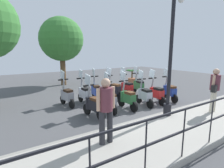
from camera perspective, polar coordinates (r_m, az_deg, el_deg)
The scene contains 20 objects.
ground_plane at distance 8.10m, azimuth 3.76°, elevation -6.13°, with size 28.00×28.00×0.00m, color #4C4C4F.
promenade_walkway at distance 6.02m, azimuth 22.49°, elevation -12.30°, with size 2.20×20.00×0.15m.
fence_railing at distance 5.28m, azimuth 32.55°, elevation -7.04°, with size 0.04×16.03×1.07m.
lamp_post_near at distance 6.10m, azimuth 18.51°, elevation 7.56°, with size 0.26×0.90×4.32m.
pedestrian_with_bag at distance 7.22m, azimuth 30.50°, elevation -0.88°, with size 0.39×0.64×1.59m.
pedestrian_distant at distance 4.11m, azimuth -2.02°, elevation -7.21°, with size 0.32×0.49×1.59m.
tree_distant at distance 12.65m, azimuth -16.17°, elevation 13.80°, with size 2.96×2.96×4.62m.
potted_palm at distance 12.47m, azimuth 6.52°, elevation 1.87°, with size 1.06×0.66×1.05m.
scooter_near_0 at distance 8.72m, azimuth 18.19°, elevation -2.16°, with size 1.21×0.51×1.54m.
scooter_near_1 at distance 8.09m, azimuth 14.22°, elevation -2.93°, with size 1.23×0.44×1.54m.
scooter_near_2 at distance 7.68m, azimuth 10.56°, elevation -3.50°, with size 1.23×0.45×1.54m.
scooter_near_3 at distance 7.13m, azimuth 5.09°, elevation -4.47°, with size 1.23×0.44×1.54m.
scooter_near_4 at distance 6.81m, azimuth -0.81°, elevation -5.14°, with size 1.23×0.45×1.54m.
scooter_near_5 at distance 6.26m, azimuth -6.04°, elevation -6.65°, with size 1.23×0.47×1.54m.
scooter_far_0 at distance 9.69m, azimuth 8.60°, elevation -0.49°, with size 1.23×0.47×1.54m.
scooter_far_1 at distance 9.06m, azimuth 4.79°, elevation -1.18°, with size 1.23×0.44×1.54m.
scooter_far_2 at distance 8.68m, azimuth 0.52°, elevation -1.68°, with size 1.20×0.54×1.54m.
scooter_far_3 at distance 8.41m, azimuth -5.36°, elevation -2.12°, with size 1.22×0.50×1.54m.
scooter_far_4 at distance 7.91m, azimuth -9.00°, elevation -3.04°, with size 1.23×0.44×1.54m.
scooter_far_5 at distance 7.71m, azimuth -14.52°, elevation -3.60°, with size 1.23×0.44×1.54m.
Camera 1 is at (-6.20, 4.67, 2.34)m, focal length 28.00 mm.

